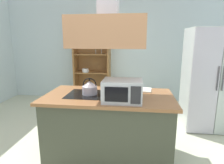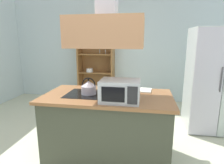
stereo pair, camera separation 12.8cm
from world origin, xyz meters
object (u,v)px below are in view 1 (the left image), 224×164
(refrigerator, at_px, (211,79))
(microwave, at_px, (122,91))
(kettle, at_px, (90,88))
(dish_cabinet, at_px, (92,69))
(cutting_board, at_px, (139,90))

(refrigerator, distance_m, microwave, 2.08)
(kettle, xyz_separation_m, microwave, (0.45, -0.23, 0.04))
(dish_cabinet, bearing_deg, refrigerator, -28.03)
(dish_cabinet, xyz_separation_m, cutting_board, (1.21, -2.23, 0.05))
(refrigerator, distance_m, kettle, 2.30)
(refrigerator, xyz_separation_m, kettle, (-1.96, -1.20, 0.08))
(microwave, bearing_deg, cutting_board, 68.93)
(dish_cabinet, relative_size, kettle, 8.56)
(kettle, height_order, microwave, microwave)
(dish_cabinet, height_order, kettle, dish_cabinet)
(refrigerator, xyz_separation_m, microwave, (-1.51, -1.43, 0.12))
(cutting_board, distance_m, microwave, 0.59)
(refrigerator, height_order, kettle, refrigerator)
(refrigerator, distance_m, dish_cabinet, 2.85)
(cutting_board, bearing_deg, refrigerator, 34.42)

